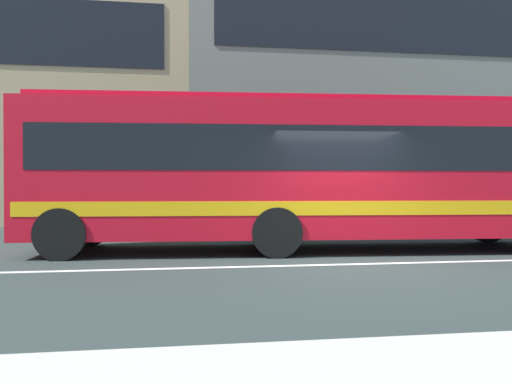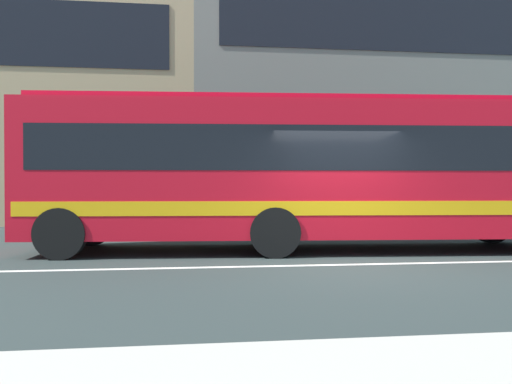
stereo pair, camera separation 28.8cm
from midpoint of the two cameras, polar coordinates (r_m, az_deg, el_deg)
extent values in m
plane|color=#2A3432|center=(9.43, 9.96, -7.99)|extent=(160.00, 160.00, 0.00)
cube|color=silver|center=(9.43, 9.96, -7.96)|extent=(60.00, 0.16, 0.01)
cube|color=gray|center=(26.05, 18.43, 12.53)|extent=(22.70, 8.56, 13.54)
cube|color=black|center=(22.67, 23.60, 17.13)|extent=(20.89, 0.04, 2.71)
cube|color=red|center=(11.27, 4.59, 2.37)|extent=(11.91, 3.28, 2.80)
cube|color=black|center=(11.29, 4.59, 4.50)|extent=(11.21, 3.26, 0.90)
cube|color=#E7A911|center=(11.28, 4.59, -1.54)|extent=(11.68, 3.29, 0.28)
cube|color=red|center=(11.41, 4.60, 9.72)|extent=(11.42, 2.85, 0.12)
cylinder|color=black|center=(14.02, 23.93, -3.12)|extent=(1.02, 0.35, 1.00)
cylinder|color=black|center=(12.36, 0.36, -3.57)|extent=(1.02, 0.35, 1.00)
cylinder|color=black|center=(10.07, 1.52, -4.55)|extent=(1.02, 0.35, 1.00)
cylinder|color=black|center=(12.69, -18.71, -3.50)|extent=(1.02, 0.35, 1.00)
cylinder|color=black|center=(10.47, -21.78, -4.40)|extent=(1.02, 0.35, 1.00)
camera|label=1|loc=(0.14, -90.72, -0.01)|focal=35.73mm
camera|label=2|loc=(0.14, 89.28, 0.01)|focal=35.73mm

